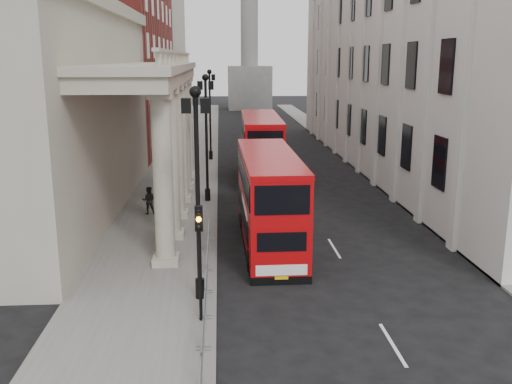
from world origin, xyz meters
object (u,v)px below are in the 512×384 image
object	(u,v)px
lamp_post_mid	(206,129)
bus_near	(269,198)
monument_column	(249,22)
pedestrian_b	(149,200)
traffic_light	(199,242)
lamp_post_north	(210,108)
pedestrian_a	(164,226)
bus_far	(261,147)
lamp_post_south	(197,180)
pedestrian_c	(167,176)

from	to	relation	value
lamp_post_mid	bus_near	xyz separation A→B (m)	(3.33, -9.17, -2.43)
monument_column	pedestrian_b	world-z (taller)	monument_column
traffic_light	lamp_post_north	bearing A→B (deg)	90.17
traffic_light	pedestrian_a	world-z (taller)	traffic_light
bus_far	pedestrian_a	size ratio (longest dim) A/B	6.13
monument_column	lamp_post_south	distance (m)	88.94
lamp_post_south	pedestrian_a	distance (m)	8.11
lamp_post_mid	bus_near	bearing A→B (deg)	-70.02
lamp_post_mid	bus_near	world-z (taller)	lamp_post_mid
traffic_light	pedestrian_c	size ratio (longest dim) A/B	2.31
pedestrian_c	bus_far	bearing A→B (deg)	13.13
lamp_post_mid	pedestrian_c	bearing A→B (deg)	127.76
monument_column	bus_far	distance (m)	66.42
bus_near	bus_far	world-z (taller)	bus_far
bus_near	pedestrian_b	bearing A→B (deg)	138.15
lamp_post_south	pedestrian_c	xyz separation A→B (m)	(-3.04, 19.93, -3.86)
lamp_post_mid	pedestrian_b	xyz separation A→B (m)	(-3.52, -3.18, -3.94)
bus_near	pedestrian_c	bearing A→B (deg)	115.25
pedestrian_a	pedestrian_c	world-z (taller)	pedestrian_a
traffic_light	bus_near	xyz separation A→B (m)	(3.23, 8.85, -0.62)
monument_column	lamp_post_north	world-z (taller)	monument_column
bus_far	pedestrian_b	bearing A→B (deg)	-125.66
bus_far	pedestrian_c	world-z (taller)	bus_far
pedestrian_a	pedestrian_b	world-z (taller)	pedestrian_a
lamp_post_north	traffic_light	size ratio (longest dim) A/B	1.93
lamp_post_north	bus_near	bearing A→B (deg)	-82.46
pedestrian_b	lamp_post_mid	bearing A→B (deg)	-139.99
traffic_light	pedestrian_c	world-z (taller)	traffic_light
monument_column	bus_far	xyz separation A→B (m)	(-2.52, -65.02, -13.34)
lamp_post_mid	traffic_light	xyz separation A→B (m)	(0.10, -18.02, -1.80)
traffic_light	bus_far	size ratio (longest dim) A/B	0.37
pedestrian_b	bus_near	bearing A→B (deg)	136.74
pedestrian_a	lamp_post_mid	bearing A→B (deg)	59.34
monument_column	pedestrian_c	distance (m)	70.35
bus_near	pedestrian_c	distance (m)	14.64
lamp_post_south	traffic_light	bearing A→B (deg)	-87.16
bus_far	pedestrian_c	distance (m)	7.91
bus_far	pedestrian_b	xyz separation A→B (m)	(-7.60, -10.16, -1.67)
lamp_post_south	bus_near	bearing A→B (deg)	64.00
monument_column	lamp_post_south	bearing A→B (deg)	-94.29
traffic_light	bus_far	bearing A→B (deg)	80.94
lamp_post_south	bus_near	xyz separation A→B (m)	(3.33, 6.83, -2.43)
traffic_light	bus_near	world-z (taller)	bus_near
lamp_post_north	pedestrian_b	xyz separation A→B (m)	(-3.52, -19.18, -3.94)
monument_column	bus_near	bearing A→B (deg)	-92.31
lamp_post_mid	bus_far	xyz separation A→B (m)	(4.08, 6.98, -2.27)
bus_near	bus_far	distance (m)	16.16
monument_column	pedestrian_b	size ratio (longest dim) A/B	31.76
lamp_post_mid	bus_near	distance (m)	10.05
monument_column	bus_far	size ratio (longest dim) A/B	4.61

